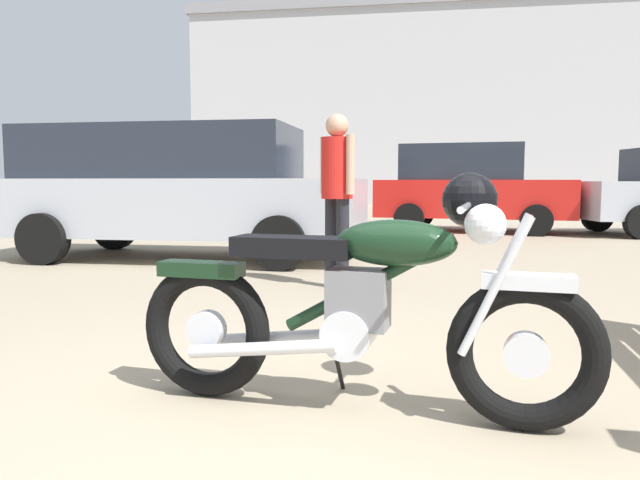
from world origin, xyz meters
name	(u,v)px	position (x,y,z in m)	size (l,w,h in m)	color
ground_plane	(338,444)	(0.00, 0.00, 0.00)	(80.00, 80.00, 0.00)	gray
vintage_motorcycle	(367,302)	(0.08, 0.37, 0.49)	(2.08, 0.73, 1.07)	black
bystander	(337,182)	(-0.49, 3.51, 1.02)	(0.36, 0.33, 1.66)	black
pale_sedan_back	(470,187)	(1.28, 10.66, 0.92)	(4.08, 2.21, 1.78)	black
blue_hatchback_right	(177,188)	(-2.91, 5.42, 0.94)	(4.71, 2.00, 1.74)	black
white_estate_far	(111,189)	(-7.75, 12.63, 0.84)	(4.39, 2.33, 1.67)	black
industrial_building	(435,111)	(0.92, 31.21, 4.80)	(23.72, 10.33, 17.99)	#B2B2B7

